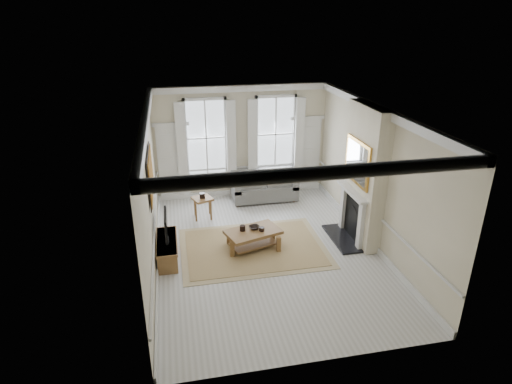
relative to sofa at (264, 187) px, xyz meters
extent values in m
plane|color=#B7B5AD|center=(-0.60, -3.11, -0.37)|extent=(7.20, 7.20, 0.00)
plane|color=white|center=(-0.60, -3.11, 3.03)|extent=(7.20, 7.20, 0.00)
plane|color=beige|center=(-0.60, 0.49, 1.33)|extent=(5.20, 0.00, 5.20)
plane|color=beige|center=(-3.20, -3.11, 1.33)|extent=(0.00, 7.20, 7.20)
plane|color=beige|center=(2.00, -3.11, 1.33)|extent=(0.00, 7.20, 7.20)
cube|color=silver|center=(-2.65, 0.45, 0.78)|extent=(0.90, 0.08, 2.30)
cube|color=silver|center=(1.45, 0.45, 0.78)|extent=(0.90, 0.08, 2.30)
cube|color=#BD8B20|center=(-3.16, -2.81, 1.68)|extent=(0.05, 1.66, 1.06)
cube|color=beige|center=(1.83, -2.91, 1.33)|extent=(0.35, 1.70, 3.38)
cube|color=black|center=(1.40, -2.91, -0.34)|extent=(0.55, 1.50, 0.05)
cube|color=silver|center=(1.60, -3.46, 0.21)|extent=(0.10, 0.18, 1.15)
cube|color=silver|center=(1.60, -2.36, 0.21)|extent=(0.10, 0.18, 1.15)
cube|color=silver|center=(1.55, -2.91, 0.93)|extent=(0.20, 1.45, 0.06)
cube|color=black|center=(1.65, -2.91, 0.18)|extent=(0.02, 0.92, 1.00)
cube|color=gold|center=(1.61, -2.91, 1.68)|extent=(0.06, 1.26, 1.06)
cube|color=#585956|center=(0.00, -0.06, -0.09)|extent=(1.95, 0.95, 0.44)
cube|color=#585956|center=(0.00, 0.32, 0.30)|extent=(1.95, 0.20, 0.44)
cube|color=#585956|center=(-0.87, -0.06, 0.18)|extent=(0.20, 0.95, 0.30)
cube|color=#585956|center=(0.87, -0.06, 0.18)|extent=(0.20, 0.95, 0.30)
cylinder|color=brown|center=(-0.85, -0.41, -0.33)|extent=(0.06, 0.06, 0.08)
cylinder|color=brown|center=(0.85, 0.30, -0.33)|extent=(0.06, 0.06, 0.08)
cube|color=brown|center=(-1.94, -0.96, 0.20)|extent=(0.63, 0.63, 0.06)
cube|color=brown|center=(-2.14, -1.15, -0.10)|extent=(0.05, 0.05, 0.54)
cube|color=brown|center=(-1.75, -1.15, -0.10)|extent=(0.05, 0.05, 0.54)
cube|color=brown|center=(-2.14, -0.76, -0.10)|extent=(0.05, 0.05, 0.54)
cube|color=brown|center=(-1.75, -0.76, -0.10)|extent=(0.05, 0.05, 0.54)
cube|color=#A28253|center=(-0.89, -2.89, -0.36)|extent=(3.50, 2.60, 0.02)
cube|color=brown|center=(-0.89, -2.89, 0.07)|extent=(1.44, 1.09, 0.08)
cube|color=brown|center=(-1.43, -3.17, -0.17)|extent=(0.10, 0.10, 0.40)
cube|color=brown|center=(-0.35, -3.17, -0.17)|extent=(0.10, 0.10, 0.40)
cube|color=brown|center=(-1.43, -2.62, -0.17)|extent=(0.10, 0.10, 0.40)
cube|color=brown|center=(-0.35, -2.62, -0.17)|extent=(0.10, 0.10, 0.40)
cylinder|color=black|center=(-1.14, -2.84, 0.18)|extent=(0.14, 0.14, 0.14)
cylinder|color=black|center=(-0.69, -2.94, 0.16)|extent=(0.13, 0.13, 0.09)
imported|color=black|center=(-0.84, -2.79, 0.14)|extent=(0.32, 0.32, 0.06)
cube|color=brown|center=(-2.94, -2.98, -0.13)|extent=(0.44, 1.36, 0.48)
cube|color=black|center=(-2.92, -2.98, 0.13)|extent=(0.08, 0.30, 0.03)
cube|color=black|center=(-2.92, -2.98, 0.52)|extent=(0.05, 0.90, 0.55)
cube|color=black|center=(-2.89, -2.98, 0.52)|extent=(0.01, 0.83, 0.49)
camera|label=1|loc=(-2.63, -11.81, 4.97)|focal=30.00mm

